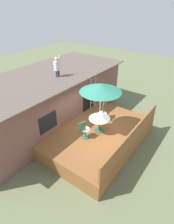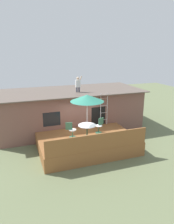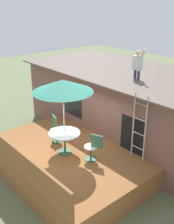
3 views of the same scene
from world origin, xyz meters
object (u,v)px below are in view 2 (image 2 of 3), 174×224
patio_umbrella (87,98)px  patio_chair_right (100,126)px  step_ladder (104,109)px  patio_table (87,128)px  patio_chair_left (71,130)px  person_figure (78,83)px

patio_umbrella → patio_chair_right: (0.96, 0.40, -1.89)m
patio_umbrella → step_ladder: bearing=42.4°
patio_umbrella → patio_chair_right: patio_umbrella is taller
patio_table → step_ladder: step_ladder is taller
patio_umbrella → patio_chair_left: bearing=163.4°
step_ladder → person_figure: bearing=134.0°
person_figure → patio_chair_right: person_figure is taller
step_ladder → patio_chair_left: size_ratio=2.39×
patio_umbrella → person_figure: size_ratio=2.29×
patio_table → patio_chair_left: size_ratio=1.13×
step_ladder → patio_umbrella: bearing=-137.6°
patio_chair_left → patio_chair_right: 1.85m
patio_table → person_figure: bearing=82.2°
patio_chair_right → patio_table: bearing=0.0°
person_figure → patio_chair_left: 3.79m
patio_table → patio_chair_left: patio_chair_left is taller
patio_chair_left → patio_chair_right: same height
patio_umbrella → person_figure: (0.41, 3.02, 0.36)m
step_ladder → patio_chair_right: step_ladder is taller
patio_table → step_ladder: size_ratio=0.47×
person_figure → patio_chair_right: (0.54, -2.62, -2.25)m
patio_table → person_figure: 3.71m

